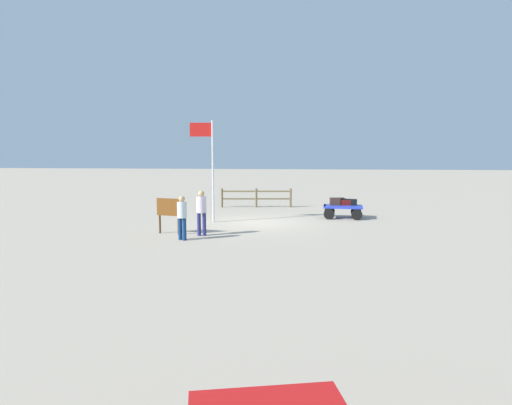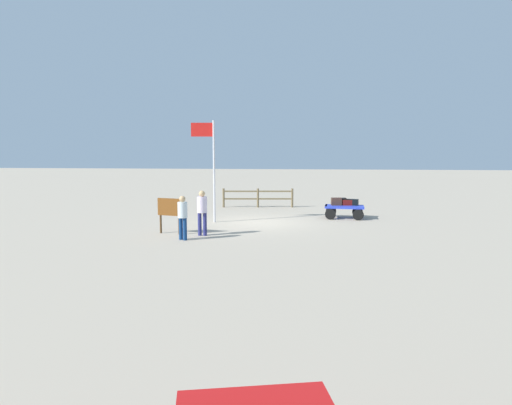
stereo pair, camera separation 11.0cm
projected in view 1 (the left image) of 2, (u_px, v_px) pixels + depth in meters
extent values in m
plane|color=#B3A38D|center=(257.00, 223.00, 19.91)|extent=(120.00, 120.00, 0.00)
cube|color=blue|center=(343.00, 207.00, 21.18)|extent=(1.88, 1.15, 0.10)
cube|color=blue|center=(325.00, 206.00, 21.33)|extent=(0.15, 0.97, 0.10)
cylinder|color=black|center=(329.00, 214.00, 20.81)|extent=(0.51, 0.16, 0.50)
cylinder|color=black|center=(330.00, 211.00, 21.84)|extent=(0.51, 0.16, 0.50)
cylinder|color=black|center=(357.00, 215.00, 20.58)|extent=(0.51, 0.16, 0.50)
cylinder|color=black|center=(356.00, 212.00, 21.61)|extent=(0.51, 0.16, 0.50)
cube|color=black|center=(351.00, 202.00, 21.34)|extent=(0.61, 0.41, 0.29)
cube|color=black|center=(339.00, 201.00, 21.45)|extent=(0.54, 0.45, 0.34)
cube|color=#412B22|center=(335.00, 201.00, 21.33)|extent=(0.50, 0.33, 0.36)
cube|color=maroon|center=(346.00, 202.00, 21.35)|extent=(0.58, 0.39, 0.26)
cylinder|color=navy|center=(204.00, 224.00, 16.77)|extent=(0.14, 0.14, 0.88)
cylinder|color=navy|center=(199.00, 224.00, 16.78)|extent=(0.14, 0.14, 0.88)
cylinder|color=silver|center=(201.00, 205.00, 16.69)|extent=(0.39, 0.39, 0.60)
sphere|color=tan|center=(201.00, 194.00, 16.65)|extent=(0.23, 0.23, 0.23)
cylinder|color=navy|center=(184.00, 229.00, 15.90)|extent=(0.14, 0.14, 0.81)
cylinder|color=navy|center=(180.00, 229.00, 16.01)|extent=(0.14, 0.14, 0.81)
cylinder|color=silver|center=(182.00, 210.00, 15.88)|extent=(0.46, 0.46, 0.57)
sphere|color=tan|center=(182.00, 199.00, 15.83)|extent=(0.22, 0.22, 0.22)
cylinder|color=silver|center=(213.00, 172.00, 19.77)|extent=(0.10, 0.10, 4.52)
cube|color=red|center=(201.00, 130.00, 19.62)|extent=(0.96, 0.14, 0.60)
cylinder|color=#4C3319|center=(179.00, 225.00, 17.01)|extent=(0.08, 0.08, 0.71)
cylinder|color=#4C3319|center=(160.00, 224.00, 17.29)|extent=(0.08, 0.08, 0.71)
cube|color=brown|center=(169.00, 207.00, 17.08)|extent=(1.01, 0.31, 0.67)
cylinder|color=brown|center=(291.00, 198.00, 25.31)|extent=(0.12, 0.12, 1.07)
cylinder|color=brown|center=(256.00, 198.00, 25.29)|extent=(0.12, 0.12, 1.07)
cylinder|color=brown|center=(222.00, 198.00, 25.28)|extent=(0.12, 0.12, 1.07)
cube|color=brown|center=(256.00, 191.00, 25.25)|extent=(3.89, 0.51, 0.08)
cube|color=brown|center=(256.00, 199.00, 25.30)|extent=(3.89, 0.51, 0.08)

